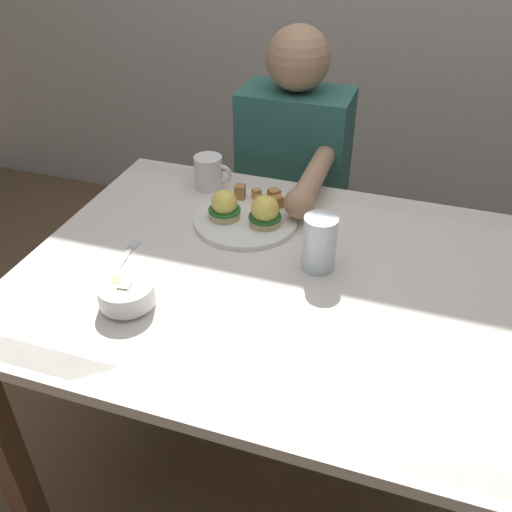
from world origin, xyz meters
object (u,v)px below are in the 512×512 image
(fruit_bowl, at_px, (126,294))
(diner_person, at_px, (292,184))
(dining_table, at_px, (280,310))
(eggs_benedict_plate, at_px, (247,214))
(fork, at_px, (126,256))
(coffee_mug, at_px, (209,171))
(water_glass_near, at_px, (319,245))

(fruit_bowl, bearing_deg, diner_person, 79.88)
(dining_table, height_order, fruit_bowl, fruit_bowl)
(dining_table, xyz_separation_m, diner_person, (-0.14, 0.60, 0.02))
(eggs_benedict_plate, height_order, fruit_bowl, eggs_benedict_plate)
(fork, relative_size, diner_person, 0.14)
(coffee_mug, height_order, fork, coffee_mug)
(fruit_bowl, relative_size, diner_person, 0.11)
(eggs_benedict_plate, xyz_separation_m, water_glass_near, (0.22, -0.13, 0.03))
(fork, height_order, water_glass_near, water_glass_near)
(dining_table, xyz_separation_m, coffee_mug, (-0.31, 0.34, 0.16))
(eggs_benedict_plate, bearing_deg, fruit_bowl, -108.48)
(fork, xyz_separation_m, diner_person, (0.24, 0.65, -0.09))
(dining_table, height_order, coffee_mug, coffee_mug)
(fork, bearing_deg, coffee_mug, 81.46)
(eggs_benedict_plate, xyz_separation_m, fruit_bowl, (-0.13, -0.39, 0.00))
(water_glass_near, bearing_deg, fork, -166.66)
(fork, bearing_deg, diner_person, 69.93)
(coffee_mug, distance_m, diner_person, 0.34)
(fruit_bowl, bearing_deg, water_glass_near, 36.81)
(diner_person, bearing_deg, fruit_bowl, -100.12)
(fruit_bowl, distance_m, coffee_mug, 0.55)
(coffee_mug, height_order, diner_person, diner_person)
(diner_person, bearing_deg, coffee_mug, -124.52)
(dining_table, relative_size, fork, 7.69)
(dining_table, xyz_separation_m, fork, (-0.37, -0.05, 0.11))
(dining_table, bearing_deg, coffee_mug, 132.63)
(water_glass_near, xyz_separation_m, diner_person, (-0.21, 0.54, -0.15))
(eggs_benedict_plate, xyz_separation_m, coffee_mug, (-0.17, 0.15, 0.02))
(water_glass_near, bearing_deg, coffee_mug, 143.86)
(fruit_bowl, height_order, diner_person, diner_person)
(dining_table, height_order, water_glass_near, water_glass_near)
(dining_table, relative_size, water_glass_near, 9.07)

